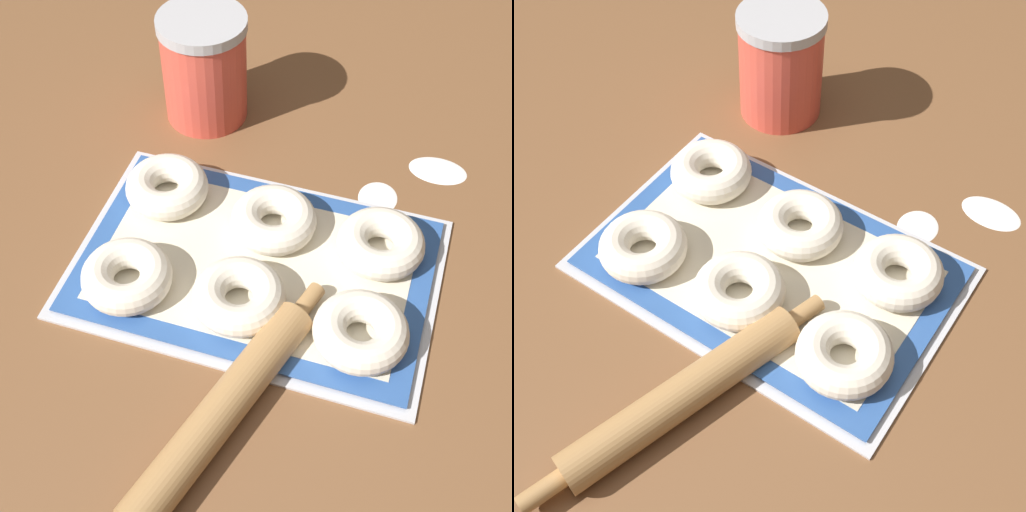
# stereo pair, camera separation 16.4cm
# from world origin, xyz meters

# --- Properties ---
(ground_plane) EXTENTS (2.80, 2.80, 0.00)m
(ground_plane) POSITION_xyz_m (0.00, 0.00, 0.00)
(ground_plane) COLOR brown
(baking_tray) EXTENTS (0.47, 0.31, 0.01)m
(baking_tray) POSITION_xyz_m (0.00, -0.00, 0.00)
(baking_tray) COLOR silver
(baking_tray) RESTS_ON ground_plane
(baking_mat) EXTENTS (0.45, 0.29, 0.00)m
(baking_mat) POSITION_xyz_m (0.00, -0.00, 0.01)
(baking_mat) COLOR #2D569E
(baking_mat) RESTS_ON baking_tray
(bagel_front_left) EXTENTS (0.12, 0.12, 0.04)m
(bagel_front_left) POSITION_xyz_m (-0.14, -0.08, 0.03)
(bagel_front_left) COLOR silver
(bagel_front_left) RESTS_ON baking_mat
(bagel_front_center) EXTENTS (0.12, 0.12, 0.04)m
(bagel_front_center) POSITION_xyz_m (0.00, -0.07, 0.03)
(bagel_front_center) COLOR silver
(bagel_front_center) RESTS_ON baking_mat
(bagel_front_right) EXTENTS (0.12, 0.12, 0.04)m
(bagel_front_right) POSITION_xyz_m (0.15, -0.07, 0.03)
(bagel_front_right) COLOR silver
(bagel_front_right) RESTS_ON baking_mat
(bagel_back_left) EXTENTS (0.12, 0.12, 0.04)m
(bagel_back_left) POSITION_xyz_m (-0.15, 0.08, 0.03)
(bagel_back_left) COLOR silver
(bagel_back_left) RESTS_ON baking_mat
(bagel_back_center) EXTENTS (0.12, 0.12, 0.04)m
(bagel_back_center) POSITION_xyz_m (0.01, 0.06, 0.03)
(bagel_back_center) COLOR silver
(bagel_back_center) RESTS_ON baking_mat
(bagel_back_right) EXTENTS (0.12, 0.12, 0.04)m
(bagel_back_right) POSITION_xyz_m (0.15, 0.07, 0.03)
(bagel_back_right) COLOR silver
(bagel_back_right) RESTS_ON baking_mat
(flour_canister) EXTENTS (0.13, 0.13, 0.17)m
(flour_canister) POSITION_xyz_m (-0.17, 0.28, 0.09)
(flour_canister) COLOR #DB4C3D
(flour_canister) RESTS_ON ground_plane
(rolling_pin) EXTENTS (0.14, 0.39, 0.05)m
(rolling_pin) POSITION_xyz_m (0.03, -0.22, 0.02)
(rolling_pin) COLOR #AD7F4C
(rolling_pin) RESTS_ON ground_plane
(flour_patch_near) EXTENTS (0.06, 0.06, 0.00)m
(flour_patch_near) POSITION_xyz_m (0.13, 0.17, 0.00)
(flour_patch_near) COLOR white
(flour_patch_near) RESTS_ON ground_plane
(flour_patch_far) EXTENTS (0.09, 0.06, 0.00)m
(flour_patch_far) POSITION_xyz_m (0.20, 0.26, 0.00)
(flour_patch_far) COLOR white
(flour_patch_far) RESTS_ON ground_plane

